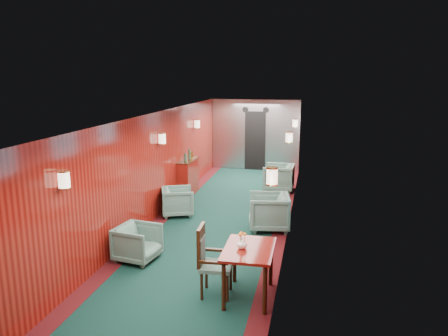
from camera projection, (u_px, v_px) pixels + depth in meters
name	position (u px, v px, depth m)	size (l,w,h in m)	color
room	(218.00, 152.00, 9.14)	(12.00, 12.10, 2.40)	#0D3128
bulkhead	(255.00, 135.00, 14.89)	(2.98, 0.17, 2.39)	#B3B4BA
windows_right	(290.00, 161.00, 9.12)	(0.02, 8.60, 0.80)	silver
wall_sconces	(223.00, 140.00, 9.64)	(2.97, 7.97, 0.25)	beige
dining_table	(249.00, 256.00, 6.33)	(0.72, 1.03, 0.77)	maroon
side_chair	(210.00, 258.00, 6.42)	(0.51, 0.53, 1.07)	#204B45
credenza	(188.00, 177.00, 11.82)	(0.34, 1.09, 1.25)	maroon
flower_vase	(242.00, 243.00, 6.28)	(0.15, 0.15, 0.16)	white
armchair_left_near	(138.00, 243.00, 7.68)	(0.68, 0.70, 0.64)	#204B45
armchair_left_far	(178.00, 201.00, 10.14)	(0.70, 0.72, 0.66)	#204B45
armchair_right_near	(269.00, 212.00, 9.20)	(0.81, 0.84, 0.76)	#204B45
armchair_right_far	(278.00, 178.00, 12.26)	(0.81, 0.83, 0.75)	#204B45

